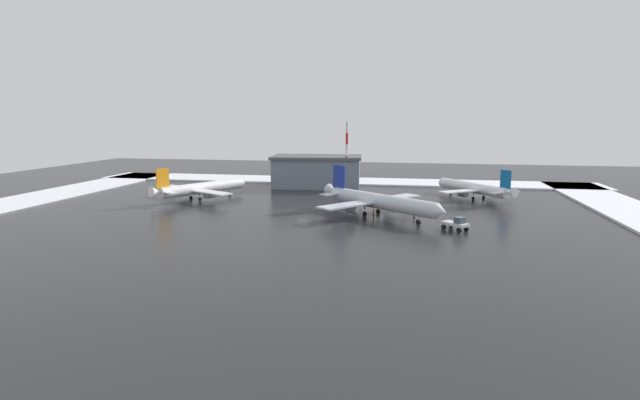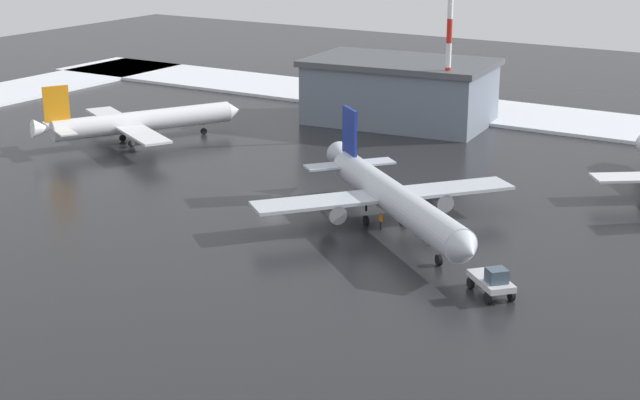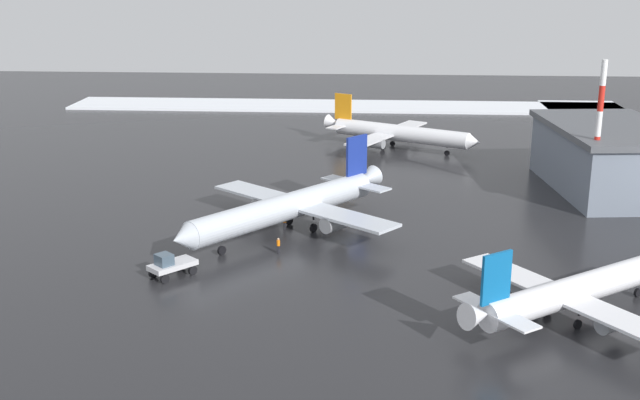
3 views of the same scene
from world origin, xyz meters
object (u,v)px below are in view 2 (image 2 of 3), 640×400
airplane_far_rear (393,198)px  pushback_tug (493,280)px  ground_crew_by_nose_gear (459,234)px  antenna_mast (448,67)px  airplane_parked_starboard (139,122)px  cargo_hangar (400,91)px  ground_crew_mid_apron (381,220)px

airplane_far_rear → pushback_tug: airplane_far_rear is taller
pushback_tug → ground_crew_by_nose_gear: 12.06m
antenna_mast → ground_crew_by_nose_gear: bearing=116.4°
airplane_parked_starboard → antenna_mast: antenna_mast is taller
airplane_far_rear → ground_crew_by_nose_gear: bearing=35.4°
airplane_far_rear → cargo_hangar: bearing=155.8°
airplane_far_rear → ground_crew_mid_apron: size_ratio=15.28×
airplane_parked_starboard → airplane_far_rear: bearing=-78.7°
ground_crew_mid_apron → ground_crew_by_nose_gear: 7.87m
ground_crew_by_nose_gear → cargo_hangar: bearing=-110.2°
pushback_tug → ground_crew_by_nose_gear: bearing=169.0°
ground_crew_by_nose_gear → antenna_mast: 41.88m
pushback_tug → antenna_mast: size_ratio=0.26×
airplane_far_rear → ground_crew_by_nose_gear: airplane_far_rear is taller
ground_crew_mid_apron → antenna_mast: antenna_mast is taller
airplane_parked_starboard → cargo_hangar: cargo_hangar is taller
pushback_tug → antenna_mast: (25.47, -46.45, 7.93)m
ground_crew_by_nose_gear → pushback_tug: bearing=72.8°
ground_crew_by_nose_gear → antenna_mast: bearing=-117.4°
pushback_tug → ground_crew_mid_apron: pushback_tug is taller
ground_crew_mid_apron → cargo_hangar: 45.91m
pushback_tug → cargo_hangar: (34.57, -50.90, 3.16)m
airplane_far_rear → ground_crew_by_nose_gear: size_ratio=15.28×
ground_crew_by_nose_gear → cargo_hangar: cargo_hangar is taller
airplane_parked_starboard → pushback_tug: 62.07m
pushback_tug → antenna_mast: bearing=161.1°
airplane_parked_starboard → ground_crew_mid_apron: airplane_parked_starboard is taller
cargo_hangar → pushback_tug: bearing=118.4°
airplane_parked_starboard → ground_crew_by_nose_gear: (-50.30, 13.67, -1.76)m
airplane_far_rear → ground_crew_by_nose_gear: 7.31m
airplane_parked_starboard → cargo_hangar: size_ratio=0.97×
airplane_parked_starboard → ground_crew_by_nose_gear: 52.16m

